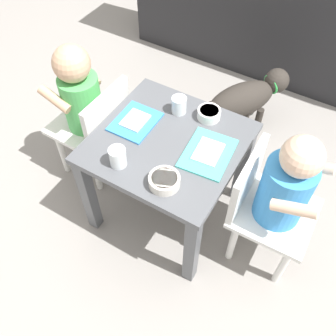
{
  "coord_description": "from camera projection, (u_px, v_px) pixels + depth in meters",
  "views": [
    {
      "loc": [
        0.47,
        -0.78,
        1.44
      ],
      "look_at": [
        0.0,
        0.0,
        0.29
      ],
      "focal_mm": 40.23,
      "sensor_mm": 36.0,
      "label": 1
    }
  ],
  "objects": [
    {
      "name": "cereal_bowl_right_side",
      "position": [
        164.0,
        181.0,
        1.21
      ],
      "size": [
        0.1,
        0.1,
        0.04
      ],
      "color": "silver",
      "rests_on": "dining_table"
    },
    {
      "name": "food_tray_left",
      "position": [
        135.0,
        121.0,
        1.39
      ],
      "size": [
        0.15,
        0.18,
        0.02
      ],
      "color": "#388CD8",
      "rests_on": "dining_table"
    },
    {
      "name": "seated_child_left",
      "position": [
        84.0,
        101.0,
        1.52
      ],
      "size": [
        0.29,
        0.29,
        0.66
      ],
      "color": "white",
      "rests_on": "ground"
    },
    {
      "name": "water_cup_left",
      "position": [
        118.0,
        158.0,
        1.25
      ],
      "size": [
        0.06,
        0.06,
        0.07
      ],
      "color": "white",
      "rests_on": "dining_table"
    },
    {
      "name": "water_cup_right",
      "position": [
        179.0,
        106.0,
        1.41
      ],
      "size": [
        0.06,
        0.06,
        0.07
      ],
      "color": "white",
      "rests_on": "dining_table"
    },
    {
      "name": "food_tray_right",
      "position": [
        208.0,
        153.0,
        1.3
      ],
      "size": [
        0.17,
        0.22,
        0.02
      ],
      "color": "#4CC6BC",
      "rests_on": "dining_table"
    },
    {
      "name": "dog",
      "position": [
        247.0,
        98.0,
        1.85
      ],
      "size": [
        0.33,
        0.44,
        0.31
      ],
      "color": "#332D28",
      "rests_on": "ground"
    },
    {
      "name": "seated_child_right",
      "position": [
        281.0,
        190.0,
        1.25
      ],
      "size": [
        0.29,
        0.29,
        0.66
      ],
      "color": "white",
      "rests_on": "ground"
    },
    {
      "name": "dining_table",
      "position": [
        168.0,
        156.0,
        1.41
      ],
      "size": [
        0.52,
        0.51,
        0.45
      ],
      "color": "#515459",
      "rests_on": "ground"
    },
    {
      "name": "ground_plane",
      "position": [
        168.0,
        208.0,
        1.69
      ],
      "size": [
        7.0,
        7.0,
        0.0
      ],
      "primitive_type": "plane",
      "color": "gray"
    },
    {
      "name": "kitchen_cabinet_back",
      "position": [
        284.0,
        0.0,
        2.0
      ],
      "size": [
        1.7,
        0.31,
        0.86
      ],
      "primitive_type": "cube",
      "color": "#232326",
      "rests_on": "ground"
    },
    {
      "name": "cereal_bowl_left_side",
      "position": [
        209.0,
        114.0,
        1.4
      ],
      "size": [
        0.09,
        0.09,
        0.04
      ],
      "color": "white",
      "rests_on": "dining_table"
    }
  ]
}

